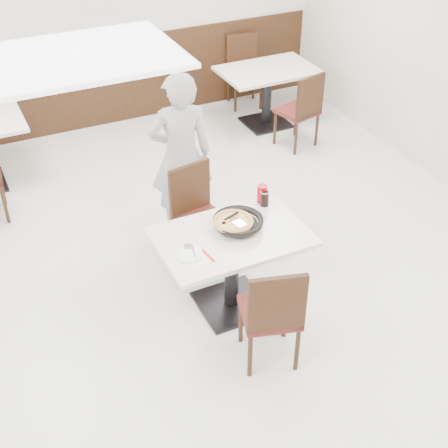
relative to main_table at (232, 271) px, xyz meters
name	(u,v)px	position (x,y,z in m)	size (l,w,h in m)	color
floor	(218,277)	(0.05, 0.38, -0.38)	(7.00, 7.00, 0.00)	silver
wall_back	(92,16)	(0.05, 3.88, 1.02)	(6.00, 0.04, 2.80)	beige
wainscot_back	(101,84)	(0.05, 3.86, 0.18)	(5.90, 0.03, 1.10)	black
fluo_panel_a	(29,65)	(-1.45, -1.12, 2.40)	(1.20, 0.60, 0.02)	white
main_table	(232,271)	(0.00, 0.00, 0.00)	(1.20, 0.80, 0.75)	white
chair_near	(270,310)	(0.00, -0.63, 0.10)	(0.42, 0.42, 0.95)	black
chair_far	(202,219)	(0.03, 0.66, 0.10)	(0.42, 0.42, 0.95)	black
trivet	(242,231)	(0.09, 0.00, 0.39)	(0.12, 0.12, 0.04)	black
pizza_pan	(238,224)	(0.09, 0.06, 0.42)	(0.32, 0.32, 0.01)	black
pizza	(233,223)	(0.04, 0.06, 0.44)	(0.30, 0.30, 0.02)	tan
pizza_server	(240,223)	(0.07, 0.00, 0.47)	(0.08, 0.10, 0.00)	silver
napkin	(199,258)	(-0.36, -0.16, 0.38)	(0.18, 0.18, 0.00)	white
side_plate	(190,254)	(-0.41, -0.09, 0.38)	(0.20, 0.20, 0.01)	white
fork	(194,251)	(-0.37, -0.08, 0.39)	(0.01, 0.15, 0.00)	silver
cola_glass	(265,199)	(0.44, 0.26, 0.44)	(0.07, 0.07, 0.13)	black
red_cup	(262,194)	(0.44, 0.32, 0.45)	(0.09, 0.09, 0.16)	#B2000E
diner_person	(181,156)	(0.07, 1.23, 0.45)	(0.60, 0.40, 1.65)	#A4A5A9
bg_table_right	(267,97)	(1.96, 2.95, 0.00)	(1.20, 0.80, 0.75)	white
bg_chair_right_near	(297,109)	(2.00, 2.28, 0.10)	(0.42, 0.42, 0.95)	black
bg_chair_right_far	(245,72)	(1.97, 3.59, 0.10)	(0.42, 0.42, 0.95)	black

